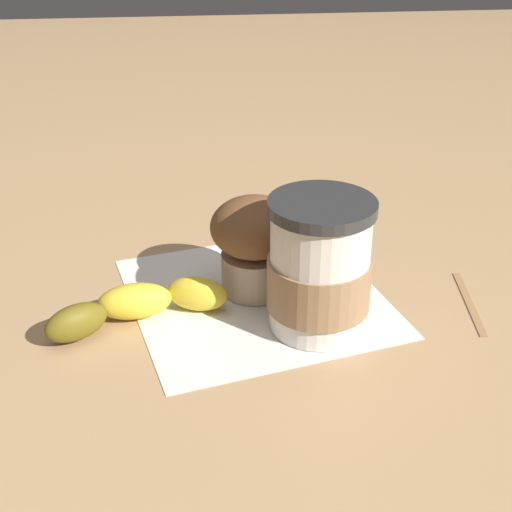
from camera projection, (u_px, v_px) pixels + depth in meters
The scene contains 6 objects.
ground_plane at pixel (256, 297), 0.67m from camera, with size 3.00×3.00×0.00m, color tan.
paper_napkin at pixel (256, 296), 0.67m from camera, with size 0.23×0.23×0.00m, color white.
coffee_cup at pixel (319, 270), 0.60m from camera, with size 0.09×0.09×0.12m.
muffin at pixel (253, 240), 0.66m from camera, with size 0.08×0.08×0.09m.
banana at pixel (137, 305), 0.63m from camera, with size 0.16×0.08×0.03m.
wooden_stirrer at pixel (469, 302), 0.66m from camera, with size 0.11×0.01×0.00m, color #9E7547.
Camera 1 is at (0.06, 0.57, 0.35)m, focal length 50.00 mm.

